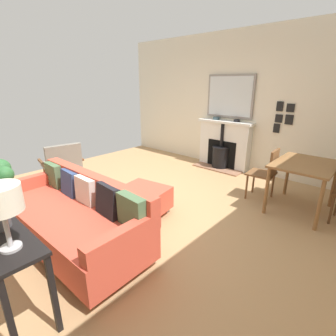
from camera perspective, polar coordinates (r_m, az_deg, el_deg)
ground_plane at (r=3.87m, az=-8.34°, el=-9.48°), size 5.84×5.83×0.01m
wall_left at (r=5.73m, az=14.59°, el=14.21°), size 0.12×5.83×2.83m
fireplace at (r=5.71m, az=12.46°, el=4.61°), size 0.53×1.23×1.04m
mirror_over_mantel at (r=5.66m, az=13.87°, el=15.53°), size 0.04×1.07×0.88m
mantel_bowl_near at (r=5.74m, az=10.91°, el=11.04°), size 0.14×0.14×0.06m
mantel_bowl_far at (r=5.51m, az=15.34°, el=10.37°), size 0.13×0.13×0.05m
sofa at (r=3.14m, az=-20.50°, el=-10.22°), size 0.88×2.07×0.79m
ottoman at (r=3.60m, az=-5.81°, el=-7.13°), size 0.73×0.74×0.41m
armchair_accent at (r=4.94m, az=-22.86°, el=1.34°), size 0.77×0.68×0.80m
table_lamp_far_end at (r=1.97m, az=-33.82°, el=-6.26°), size 0.27×0.27×0.47m
dining_table at (r=4.08m, az=28.57°, el=-0.39°), size 0.99×0.77×0.74m
dining_chair_near_fireplace at (r=4.26m, az=21.57°, el=-0.55°), size 0.43×0.43×0.85m
photo_gallery_row at (r=5.26m, az=24.69°, el=10.63°), size 0.02×0.33×0.58m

